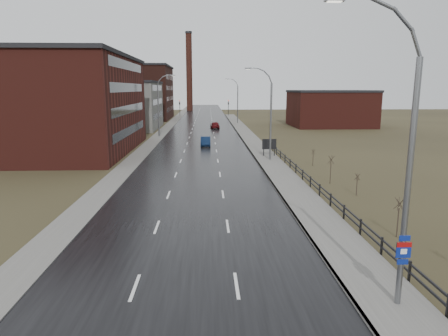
{
  "coord_description": "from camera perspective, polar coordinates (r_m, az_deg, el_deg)",
  "views": [
    {
      "loc": [
        1.03,
        -12.73,
        8.86
      ],
      "look_at": [
        2.25,
        16.63,
        3.0
      ],
      "focal_mm": 32.0,
      "sensor_mm": 36.0,
      "label": 1
    }
  ],
  "objects": [
    {
      "name": "road",
      "position": [
        73.27,
        -3.18,
        4.34
      ],
      "size": [
        14.0,
        300.0,
        0.06
      ],
      "primitive_type": "cube",
      "color": "black",
      "rests_on": "ground"
    },
    {
      "name": "streetlight_right_far",
      "position": [
        103.04,
        1.8,
        9.59
      ],
      "size": [
        3.36,
        0.28,
        11.35
      ],
      "color": "slate",
      "rests_on": "ground"
    },
    {
      "name": "traffic_light_right",
      "position": [
        132.98,
        0.63,
        9.44
      ],
      "size": [
        0.58,
        2.73,
        5.3
      ],
      "color": "black",
      "rests_on": "ground"
    },
    {
      "name": "sidewalk_right",
      "position": [
        49.11,
        6.52,
        0.92
      ],
      "size": [
        3.2,
        180.0,
        0.18
      ],
      "primitive_type": "cube",
      "color": "#595651",
      "rests_on": "ground"
    },
    {
      "name": "shrub_d",
      "position": [
        35.32,
        18.46,
        -2.16
      ],
      "size": [
        0.46,
        0.48,
        1.9
      ],
      "color": "#382D23",
      "rests_on": "ground"
    },
    {
      "name": "warehouse_far",
      "position": [
        123.1,
        -13.87,
        10.45
      ],
      "size": [
        26.52,
        24.48,
        15.5
      ],
      "color": "#331611",
      "rests_on": "ground"
    },
    {
      "name": "shrub_f",
      "position": [
        47.55,
        12.61,
        1.54
      ],
      "size": [
        0.47,
        0.49,
        1.97
      ],
      "color": "#382D23",
      "rests_on": "ground"
    },
    {
      "name": "shrub_c",
      "position": [
        26.36,
        23.64,
        -6.36
      ],
      "size": [
        0.58,
        0.61,
        2.46
      ],
      "color": "#382D23",
      "rests_on": "ground"
    },
    {
      "name": "warehouse_mid",
      "position": [
        92.77,
        -14.38,
        8.71
      ],
      "size": [
        16.32,
        20.4,
        10.5
      ],
      "color": "slate",
      "rests_on": "ground"
    },
    {
      "name": "traffic_light_left",
      "position": [
        133.1,
        -6.36,
        9.38
      ],
      "size": [
        0.58,
        2.73,
        5.3
      ],
      "color": "black",
      "rests_on": "ground"
    },
    {
      "name": "guardrail",
      "position": [
        33.4,
        13.83,
        -3.17
      ],
      "size": [
        0.1,
        53.05,
        1.1
      ],
      "color": "black",
      "rests_on": "ground"
    },
    {
      "name": "building_right",
      "position": [
        99.25,
        14.93,
        8.25
      ],
      "size": [
        18.36,
        16.32,
        8.5
      ],
      "color": "#471914",
      "rests_on": "ground"
    },
    {
      "name": "car_near",
      "position": [
        62.45,
        -2.65,
        3.78
      ],
      "size": [
        1.54,
        4.37,
        1.44
      ],
      "primitive_type": "imported",
      "rotation": [
        0.0,
        0.0,
        0.0
      ],
      "color": "#0B1A38",
      "rests_on": "ground"
    },
    {
      "name": "smokestack",
      "position": [
        163.02,
        -5.0,
        13.57
      ],
      "size": [
        2.7,
        2.7,
        30.7
      ],
      "color": "#331611",
      "rests_on": "ground"
    },
    {
      "name": "sidewalk_left",
      "position": [
        73.84,
        -9.58,
        4.28
      ],
      "size": [
        2.4,
        260.0,
        0.12
      ],
      "primitive_type": "cube",
      "color": "#595651",
      "rests_on": "ground"
    },
    {
      "name": "car_far",
      "position": [
        89.88,
        -1.3,
        6.12
      ],
      "size": [
        2.16,
        4.73,
        1.57
      ],
      "primitive_type": "imported",
      "rotation": [
        0.0,
        0.0,
        3.21
      ],
      "color": "#510D10",
      "rests_on": "ground"
    },
    {
      "name": "warehouse_near",
      "position": [
        61.82,
        -23.52,
        8.41
      ],
      "size": [
        22.44,
        28.56,
        13.5
      ],
      "color": "#471914",
      "rests_on": "ground"
    },
    {
      "name": "streetlight_left",
      "position": [
        75.3,
        -9.15,
        8.84
      ],
      "size": [
        3.36,
        0.28,
        11.35
      ],
      "color": "slate",
      "rests_on": "ground"
    },
    {
      "name": "streetlight_right_mid",
      "position": [
        49.39,
        6.38,
        7.7
      ],
      "size": [
        3.36,
        0.28,
        11.35
      ],
      "color": "slate",
      "rests_on": "ground"
    },
    {
      "name": "curb_right",
      "position": [
        48.9,
        4.76,
        0.91
      ],
      "size": [
        0.16,
        180.0,
        0.18
      ],
      "primitive_type": "cube",
      "color": "slate",
      "rests_on": "ground"
    },
    {
      "name": "shrub_e",
      "position": [
        38.92,
        15.0,
        -0.1
      ],
      "size": [
        0.64,
        0.67,
        2.71
      ],
      "color": "#382D23",
      "rests_on": "ground"
    },
    {
      "name": "streetlight_main",
      "position": [
        16.73,
        24.07,
        0.65
      ],
      "size": [
        3.91,
        0.29,
        12.11
      ],
      "color": "slate",
      "rests_on": "ground"
    },
    {
      "name": "billboard",
      "position": [
        52.59,
        6.47,
        3.31
      ],
      "size": [
        1.86,
        0.17,
        2.41
      ],
      "color": "black",
      "rests_on": "ground"
    }
  ]
}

